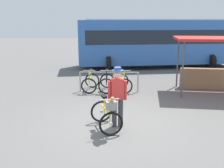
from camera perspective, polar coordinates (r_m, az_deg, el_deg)
The scene contains 9 objects.
ground_plane at distance 7.84m, azimuth 0.91°, elevation -8.65°, with size 80.00×80.00×0.00m, color #605E5B.
bike_rack_rail at distance 11.17m, azimuth -0.67°, elevation 1.47°, with size 2.51×0.12×0.88m.
racked_bike_yellow at distance 11.48m, azimuth -4.63°, elevation 0.37°, with size 0.70×1.11×0.97m.
racked_bike_black at distance 11.41m, azimuth -1.14°, elevation 0.34°, with size 0.66×1.12×0.98m.
racked_bike_lime at distance 11.39m, azimuth 2.37°, elevation 0.30°, with size 0.79×1.17×0.97m.
featured_bicycle at distance 7.28m, azimuth -1.05°, elevation -6.35°, with size 0.96×1.25×1.09m.
person_with_featured_bike at distance 7.39m, azimuth 1.19°, elevation -2.27°, with size 0.53×0.32×1.72m.
bus_distant at distance 17.58m, azimuth 9.45°, elevation 9.28°, with size 10.26×4.38×3.08m.
market_stall at distance 12.00m, azimuth 20.49°, elevation 5.13°, with size 3.33×2.62×2.30m.
Camera 1 is at (0.03, -7.27, 2.94)m, focal length 42.52 mm.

